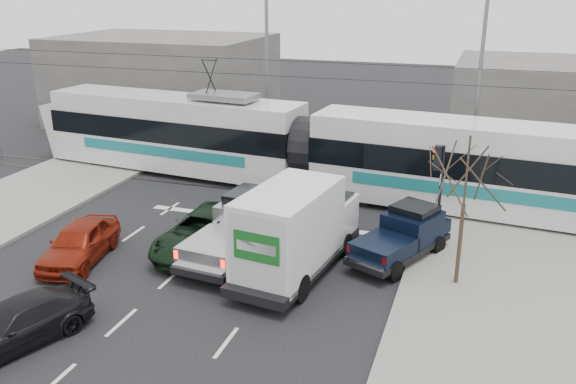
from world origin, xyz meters
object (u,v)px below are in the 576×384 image
(bare_tree, at_px, (466,178))
(box_truck, at_px, (296,231))
(silver_pickup, at_px, (244,226))
(green_car, at_px, (205,232))
(street_lamp_near, at_px, (475,81))
(navy_pickup, at_px, (404,234))
(traffic_signal, at_px, (439,171))
(tram, at_px, (308,147))
(street_lamp_far, at_px, (264,66))
(dark_car, at_px, (16,324))
(red_car, at_px, (79,242))

(bare_tree, bearing_deg, box_truck, -171.95)
(silver_pickup, relative_size, green_car, 1.15)
(street_lamp_near, xyz_separation_m, navy_pickup, (-1.69, -9.88, -4.17))
(traffic_signal, bearing_deg, bare_tree, -74.24)
(street_lamp_near, bearing_deg, box_truck, -112.44)
(tram, bearing_deg, street_lamp_far, 133.37)
(navy_pickup, bearing_deg, street_lamp_far, 153.80)
(bare_tree, xyz_separation_m, street_lamp_near, (-0.29, 11.50, 1.32))
(bare_tree, relative_size, street_lamp_near, 0.56)
(bare_tree, relative_size, green_car, 0.94)
(bare_tree, relative_size, tram, 0.17)
(green_car, distance_m, dark_car, 7.71)
(bare_tree, height_order, dark_car, bare_tree)
(traffic_signal, xyz_separation_m, street_lamp_near, (0.84, 7.50, 2.37))
(navy_pickup, height_order, green_car, navy_pickup)
(traffic_signal, bearing_deg, street_lamp_near, 83.59)
(bare_tree, distance_m, green_car, 9.65)
(street_lamp_far, distance_m, tram, 7.55)
(traffic_signal, height_order, street_lamp_far, street_lamp_far)
(green_car, bearing_deg, navy_pickup, 14.01)
(traffic_signal, relative_size, red_car, 0.86)
(street_lamp_near, bearing_deg, traffic_signal, -96.41)
(street_lamp_far, xyz_separation_m, tram, (4.24, -5.48, -3.00))
(silver_pickup, bearing_deg, tram, 94.76)
(street_lamp_near, bearing_deg, bare_tree, -88.58)
(traffic_signal, bearing_deg, green_car, -153.56)
(tram, bearing_deg, red_car, -112.55)
(tram, xyz_separation_m, dark_car, (-3.87, -15.39, -1.48))
(street_lamp_far, height_order, dark_car, street_lamp_far)
(street_lamp_far, relative_size, dark_car, 2.08)
(red_car, bearing_deg, tram, 50.91)
(traffic_signal, height_order, green_car, traffic_signal)
(traffic_signal, bearing_deg, street_lamp_far, 138.28)
(navy_pickup, bearing_deg, bare_tree, -15.06)
(tram, xyz_separation_m, red_car, (-5.51, -10.27, -1.39))
(green_car, bearing_deg, street_lamp_near, 53.65)
(traffic_signal, relative_size, box_truck, 0.54)
(bare_tree, distance_m, navy_pickup, 3.83)
(street_lamp_far, bearing_deg, street_lamp_near, -9.87)
(silver_pickup, bearing_deg, street_lamp_far, 112.99)
(bare_tree, xyz_separation_m, traffic_signal, (-1.13, 4.00, -1.05))
(bare_tree, xyz_separation_m, street_lamp_far, (-11.79, 13.50, 1.32))
(traffic_signal, relative_size, silver_pickup, 0.59)
(box_truck, distance_m, red_car, 7.91)
(navy_pickup, relative_size, red_car, 1.14)
(green_car, relative_size, dark_car, 1.23)
(street_lamp_far, bearing_deg, green_car, -78.98)
(bare_tree, distance_m, tram, 11.14)
(silver_pickup, height_order, dark_car, silver_pickup)
(tram, height_order, navy_pickup, tram)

